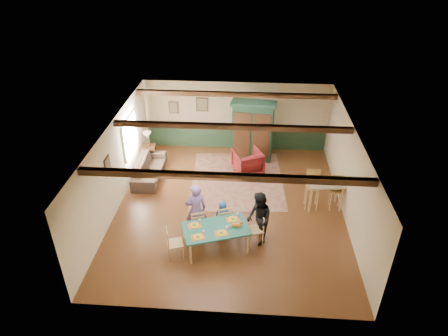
# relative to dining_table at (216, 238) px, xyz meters

# --- Properties ---
(floor) EXTENTS (8.00, 8.00, 0.00)m
(floor) POSITION_rel_dining_table_xyz_m (0.27, 1.90, -0.36)
(floor) COLOR #512C16
(floor) RESTS_ON ground
(wall_back) EXTENTS (7.00, 0.02, 2.70)m
(wall_back) POSITION_rel_dining_table_xyz_m (0.27, 5.90, 0.99)
(wall_back) COLOR beige
(wall_back) RESTS_ON floor
(wall_left) EXTENTS (0.02, 8.00, 2.70)m
(wall_left) POSITION_rel_dining_table_xyz_m (-3.23, 1.90, 0.99)
(wall_left) COLOR beige
(wall_left) RESTS_ON floor
(wall_right) EXTENTS (0.02, 8.00, 2.70)m
(wall_right) POSITION_rel_dining_table_xyz_m (3.77, 1.90, 0.99)
(wall_right) COLOR beige
(wall_right) RESTS_ON floor
(ceiling) EXTENTS (7.00, 8.00, 0.02)m
(ceiling) POSITION_rel_dining_table_xyz_m (0.27, 1.90, 2.34)
(ceiling) COLOR beige
(ceiling) RESTS_ON wall_back
(wainscot_back) EXTENTS (6.95, 0.03, 0.90)m
(wainscot_back) POSITION_rel_dining_table_xyz_m (0.27, 5.88, 0.09)
(wainscot_back) COLOR #1E3823
(wainscot_back) RESTS_ON floor
(ceiling_beam_front) EXTENTS (6.95, 0.16, 0.16)m
(ceiling_beam_front) POSITION_rel_dining_table_xyz_m (0.27, -0.40, 2.25)
(ceiling_beam_front) COLOR black
(ceiling_beam_front) RESTS_ON ceiling
(ceiling_beam_mid) EXTENTS (6.95, 0.16, 0.16)m
(ceiling_beam_mid) POSITION_rel_dining_table_xyz_m (0.27, 2.30, 2.25)
(ceiling_beam_mid) COLOR black
(ceiling_beam_mid) RESTS_ON ceiling
(ceiling_beam_back) EXTENTS (6.95, 0.16, 0.16)m
(ceiling_beam_back) POSITION_rel_dining_table_xyz_m (0.27, 4.90, 2.25)
(ceiling_beam_back) COLOR black
(ceiling_beam_back) RESTS_ON ceiling
(window_left) EXTENTS (0.06, 1.60, 1.30)m
(window_left) POSITION_rel_dining_table_xyz_m (-3.20, 3.60, 1.19)
(window_left) COLOR white
(window_left) RESTS_ON wall_left
(picture_left_wall) EXTENTS (0.04, 0.42, 0.52)m
(picture_left_wall) POSITION_rel_dining_table_xyz_m (-3.20, 1.30, 1.39)
(picture_left_wall) COLOR gray
(picture_left_wall) RESTS_ON wall_left
(picture_back_a) EXTENTS (0.45, 0.04, 0.55)m
(picture_back_a) POSITION_rel_dining_table_xyz_m (-1.03, 5.87, 1.44)
(picture_back_a) COLOR gray
(picture_back_a) RESTS_ON wall_back
(picture_back_b) EXTENTS (0.38, 0.04, 0.48)m
(picture_back_b) POSITION_rel_dining_table_xyz_m (-2.13, 5.87, 1.29)
(picture_back_b) COLOR gray
(picture_back_b) RESTS_ON wall_back
(dining_table) EXTENTS (1.95, 1.47, 0.72)m
(dining_table) POSITION_rel_dining_table_xyz_m (0.00, 0.00, 0.00)
(dining_table) COLOR #1D5E4F
(dining_table) RESTS_ON floor
(dining_chair_far_left) EXTENTS (0.52, 0.53, 0.92)m
(dining_chair_far_left) POSITION_rel_dining_table_xyz_m (-0.59, 0.53, 0.10)
(dining_chair_far_left) COLOR tan
(dining_chair_far_left) RESTS_ON floor
(dining_chair_far_right) EXTENTS (0.52, 0.53, 0.92)m
(dining_chair_far_right) POSITION_rel_dining_table_xyz_m (0.14, 0.78, 0.10)
(dining_chair_far_right) COLOR tan
(dining_chair_far_right) RESTS_ON floor
(dining_chair_end_left) EXTENTS (0.53, 0.52, 0.92)m
(dining_chair_end_left) POSITION_rel_dining_table_xyz_m (-1.05, -0.35, 0.10)
(dining_chair_end_left) COLOR tan
(dining_chair_end_left) RESTS_ON floor
(dining_chair_end_right) EXTENTS (0.53, 0.52, 0.92)m
(dining_chair_end_right) POSITION_rel_dining_table_xyz_m (1.05, 0.35, 0.10)
(dining_chair_end_right) COLOR tan
(dining_chair_end_right) RESTS_ON floor
(person_man) EXTENTS (0.70, 0.57, 1.66)m
(person_man) POSITION_rel_dining_table_xyz_m (-0.61, 0.61, 0.47)
(person_man) COLOR #755A9B
(person_man) RESTS_ON floor
(person_woman) EXTENTS (0.82, 0.92, 1.59)m
(person_woman) POSITION_rel_dining_table_xyz_m (1.14, 0.38, 0.43)
(person_woman) COLOR black
(person_woman) RESTS_ON floor
(person_child) EXTENTS (0.55, 0.44, 0.97)m
(person_child) POSITION_rel_dining_table_xyz_m (0.12, 0.85, 0.12)
(person_child) COLOR #255094
(person_child) RESTS_ON floor
(cat) EXTENTS (0.37, 0.24, 0.17)m
(cat) POSITION_rel_dining_table_xyz_m (0.53, 0.08, 0.45)
(cat) COLOR orange
(cat) RESTS_ON dining_table
(place_setting_near_left) EXTENTS (0.46, 0.40, 0.11)m
(place_setting_near_left) POSITION_rel_dining_table_xyz_m (-0.43, -0.40, 0.42)
(place_setting_near_left) COLOR yellow
(place_setting_near_left) RESTS_ON dining_table
(place_setting_near_center) EXTENTS (0.46, 0.40, 0.11)m
(place_setting_near_center) POSITION_rel_dining_table_xyz_m (0.17, -0.20, 0.42)
(place_setting_near_center) COLOR yellow
(place_setting_near_center) RESTS_ON dining_table
(place_setting_far_left) EXTENTS (0.46, 0.40, 0.11)m
(place_setting_far_left) POSITION_rel_dining_table_xyz_m (-0.58, 0.06, 0.42)
(place_setting_far_left) COLOR yellow
(place_setting_far_left) RESTS_ON dining_table
(place_setting_far_right) EXTENTS (0.46, 0.40, 0.11)m
(place_setting_far_right) POSITION_rel_dining_table_xyz_m (0.43, 0.40, 0.42)
(place_setting_far_right) COLOR yellow
(place_setting_far_right) RESTS_ON dining_table
(area_rug) EXTENTS (3.32, 3.87, 0.01)m
(area_rug) POSITION_rel_dining_table_xyz_m (0.43, 3.51, -0.36)
(area_rug) COLOR tan
(area_rug) RESTS_ON floor
(armoire) EXTENTS (1.68, 0.86, 2.27)m
(armoire) POSITION_rel_dining_table_xyz_m (0.92, 5.07, 0.77)
(armoire) COLOR black
(armoire) RESTS_ON floor
(armchair) EXTENTS (1.23, 1.25, 0.87)m
(armchair) POSITION_rel_dining_table_xyz_m (0.78, 4.01, 0.07)
(armchair) COLOR #440D12
(armchair) RESTS_ON floor
(sofa) EXTENTS (0.89, 2.20, 0.64)m
(sofa) POSITION_rel_dining_table_xyz_m (-2.66, 3.52, -0.04)
(sofa) COLOR #3D2F26
(sofa) RESTS_ON floor
(end_table) EXTENTS (0.52, 0.52, 0.62)m
(end_table) POSITION_rel_dining_table_xyz_m (-2.92, 4.60, -0.05)
(end_table) COLOR black
(end_table) RESTS_ON floor
(table_lamp) EXTENTS (0.34, 0.34, 0.57)m
(table_lamp) POSITION_rel_dining_table_xyz_m (-2.92, 4.60, 0.55)
(table_lamp) COLOR beige
(table_lamp) RESTS_ON end_table
(counter_table) EXTENTS (1.17, 0.77, 0.92)m
(counter_table) POSITION_rel_dining_table_xyz_m (3.17, 2.13, 0.10)
(counter_table) COLOR beige
(counter_table) RESTS_ON floor
(bar_stool_left) EXTENTS (0.47, 0.51, 1.28)m
(bar_stool_left) POSITION_rel_dining_table_xyz_m (2.79, 2.09, 0.28)
(bar_stool_left) COLOR tan
(bar_stool_left) RESTS_ON floor
(bar_stool_right) EXTENTS (0.42, 0.46, 1.10)m
(bar_stool_right) POSITION_rel_dining_table_xyz_m (3.52, 2.09, 0.19)
(bar_stool_right) COLOR tan
(bar_stool_right) RESTS_ON floor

